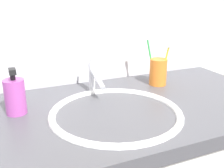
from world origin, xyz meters
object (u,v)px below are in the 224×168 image
object	(u,v)px
faucet	(94,77)
toothbrush_yellow	(166,60)
toothbrush_cup	(158,72)
toothbrush_green	(150,56)
soap_dispenser	(15,96)

from	to	relation	value
faucet	toothbrush_yellow	world-z (taller)	toothbrush_yellow
faucet	toothbrush_cup	xyz separation A→B (m)	(0.28, -0.01, -0.01)
toothbrush_green	soap_dispenser	xyz separation A→B (m)	(-0.54, -0.08, -0.06)
toothbrush_green	toothbrush_cup	bearing A→B (deg)	-41.16
faucet	toothbrush_yellow	size ratio (longest dim) A/B	0.88
toothbrush_yellow	soap_dispenser	bearing A→B (deg)	-176.28
faucet	toothbrush_cup	bearing A→B (deg)	-2.02
toothbrush_yellow	soap_dispenser	size ratio (longest dim) A/B	1.20
toothbrush_green	soap_dispenser	world-z (taller)	toothbrush_green
toothbrush_cup	toothbrush_green	bearing A→B (deg)	138.84
toothbrush_yellow	toothbrush_green	bearing A→B (deg)	132.27
faucet	toothbrush_cup	size ratio (longest dim) A/B	1.46
toothbrush_cup	toothbrush_green	distance (m)	0.07
toothbrush_cup	toothbrush_green	world-z (taller)	toothbrush_green
faucet	toothbrush_green	world-z (taller)	toothbrush_green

